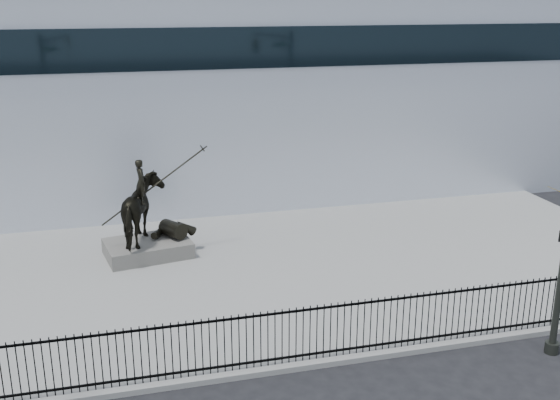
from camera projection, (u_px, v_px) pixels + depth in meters
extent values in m
plane|color=black|center=(297.00, 397.00, 15.26)|extent=(120.00, 120.00, 0.00)
cube|color=gray|center=(238.00, 275.00, 21.69)|extent=(30.00, 12.00, 0.15)
cube|color=silver|center=(185.00, 90.00, 32.37)|extent=(44.00, 14.00, 9.00)
cube|color=black|center=(283.00, 358.00, 16.32)|extent=(22.00, 0.05, 0.05)
cube|color=black|center=(283.00, 313.00, 15.95)|extent=(22.00, 0.05, 0.05)
cube|color=black|center=(283.00, 337.00, 16.14)|extent=(22.00, 0.03, 1.50)
cube|color=#5F5D57|center=(148.00, 248.00, 23.08)|extent=(3.17, 2.44, 0.54)
imported|color=black|center=(145.00, 210.00, 22.66)|extent=(2.30, 2.57, 2.29)
imported|color=black|center=(141.00, 182.00, 22.32)|extent=(0.46, 0.62, 1.55)
cylinder|color=black|center=(153.00, 187.00, 22.55)|extent=(3.63, 0.69, 2.33)
cylinder|color=#242722|center=(552.00, 347.00, 17.10)|extent=(0.36, 0.36, 0.30)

